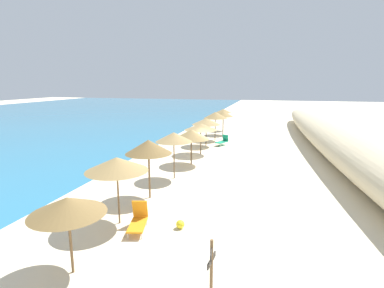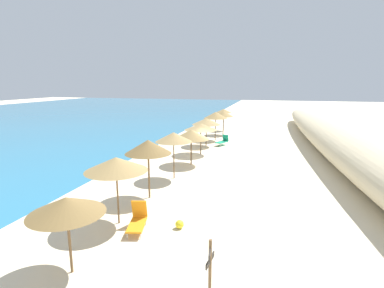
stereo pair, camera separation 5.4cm
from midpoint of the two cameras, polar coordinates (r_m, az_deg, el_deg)
name	(u,v)px [view 2 (the right image)]	position (r m, az deg, el deg)	size (l,w,h in m)	color
ground_plane	(212,161)	(22.74, 3.83, -3.24)	(160.00, 160.00, 0.00)	beige
dune_ridge	(350,146)	(24.55, 27.83, -0.26)	(52.24, 4.40, 2.68)	beige
beach_umbrella_0	(66,206)	(9.89, -22.54, -10.73)	(2.30, 2.30, 2.48)	brown
beach_umbrella_1	(116,164)	(12.58, -14.07, -3.73)	(2.56, 2.56, 2.86)	brown
beach_umbrella_2	(148,147)	(15.12, -8.21, -0.54)	(2.33, 2.33, 3.03)	brown
beach_umbrella_3	(174,137)	(18.14, -3.42, 1.31)	(2.22, 2.22, 2.88)	brown
beach_umbrella_4	(191,134)	(21.36, -0.09, 1.83)	(2.60, 2.60, 2.54)	brown
beach_umbrella_5	(201,127)	(24.51, 1.75, 3.28)	(2.65, 2.65, 2.55)	brown
beach_umbrella_6	(206,121)	(27.79, 2.79, 4.29)	(2.63, 2.63, 2.59)	brown
beach_umbrella_7	(216,115)	(30.58, 4.53, 5.45)	(2.37, 2.37, 2.88)	brown
beach_umbrella_8	(223,114)	(33.92, 6.02, 5.70)	(2.25, 2.25, 2.67)	brown
beach_umbrella_9	(224,111)	(37.00, 6.06, 6.24)	(1.98, 1.98, 2.64)	brown
lounge_chair_0	(223,141)	(28.41, 5.89, 0.58)	(1.54, 1.13, 0.95)	#199972
lounge_chair_1	(138,219)	(12.64, -10.11, -13.86)	(1.52, 0.94, 1.10)	orange
wooden_signpost	(210,262)	(8.82, 3.63, -21.47)	(0.84, 0.14, 1.68)	brown
beach_ball	(180,224)	(12.63, -2.25, -14.95)	(0.35, 0.35, 0.35)	yellow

